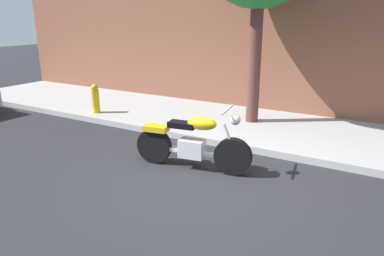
{
  "coord_description": "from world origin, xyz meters",
  "views": [
    {
      "loc": [
        2.43,
        -4.52,
        2.55
      ],
      "look_at": [
        -0.48,
        0.53,
        0.74
      ],
      "focal_mm": 33.23,
      "sensor_mm": 36.0,
      "label": 1
    }
  ],
  "objects": [
    {
      "name": "fire_hydrant",
      "position": [
        -4.36,
        2.16,
        0.46
      ],
      "size": [
        0.2,
        0.2,
        0.91
      ],
      "color": "gold",
      "rests_on": "ground"
    },
    {
      "name": "sidewalk",
      "position": [
        0.0,
        3.25,
        0.07
      ],
      "size": [
        19.79,
        3.04,
        0.14
      ],
      "primitive_type": "cube",
      "color": "#AFAFAF",
      "rests_on": "ground"
    },
    {
      "name": "ground_plane",
      "position": [
        0.0,
        0.0,
        0.0
      ],
      "size": [
        60.0,
        60.0,
        0.0
      ],
      "primitive_type": "plane",
      "color": "#28282D"
    },
    {
      "name": "motorcycle",
      "position": [
        -0.48,
        0.53,
        0.46
      ],
      "size": [
        2.11,
        0.7,
        1.14
      ],
      "color": "black",
      "rests_on": "ground"
    }
  ]
}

